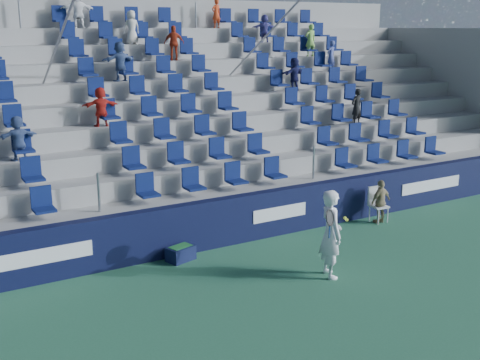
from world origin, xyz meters
name	(u,v)px	position (x,y,z in m)	size (l,w,h in m)	color
ground	(301,291)	(0.00, 0.00, 0.00)	(70.00, 70.00, 0.00)	#2E6B4A
sponsor_wall	(226,221)	(0.00, 3.15, 0.60)	(24.00, 0.32, 1.20)	black
grandstand	(146,130)	(0.00, 8.24, 2.14)	(24.00, 8.17, 6.63)	gray
tennis_player	(331,234)	(0.98, 0.30, 0.97)	(0.72, 0.80, 1.93)	white
line_judge_chair	(377,202)	(4.50, 2.65, 0.56)	(0.47, 0.48, 0.98)	white
line_judge	(381,201)	(4.50, 2.50, 0.60)	(0.71, 0.29, 1.21)	tan
ball_bin	(181,253)	(-1.42, 2.75, 0.19)	(0.71, 0.56, 0.35)	#0F1538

